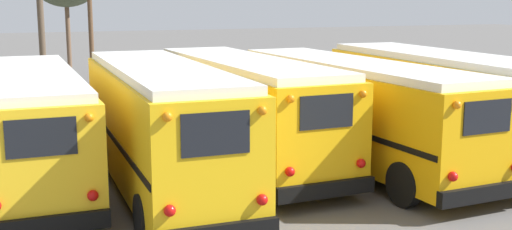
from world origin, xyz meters
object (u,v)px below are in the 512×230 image
object	(u,v)px
school_bus_1	(161,124)
school_bus_2	(245,107)
school_bus_4	(440,101)
school_bus_3	(353,108)
school_bus_0	(33,123)

from	to	relation	value
school_bus_1	school_bus_2	size ratio (longest dim) A/B	0.97
school_bus_1	school_bus_4	xyz separation A→B (m)	(8.80, 0.52, -0.02)
school_bus_2	school_bus_3	xyz separation A→B (m)	(2.93, -1.16, -0.02)
school_bus_2	school_bus_4	xyz separation A→B (m)	(5.87, -1.35, 0.04)
school_bus_2	school_bus_3	size ratio (longest dim) A/B	0.91
school_bus_0	school_bus_2	xyz separation A→B (m)	(5.87, 0.13, 0.05)
school_bus_3	school_bus_4	distance (m)	2.94
school_bus_2	school_bus_4	distance (m)	6.02
school_bus_3	school_bus_4	size ratio (longest dim) A/B	1.07
school_bus_1	school_bus_4	size ratio (longest dim) A/B	0.95
school_bus_0	school_bus_3	distance (m)	8.86
school_bus_3	school_bus_0	bearing A→B (deg)	173.37
school_bus_4	school_bus_0	bearing A→B (deg)	174.09
school_bus_1	school_bus_2	xyz separation A→B (m)	(2.93, 1.87, -0.06)
school_bus_0	school_bus_1	size ratio (longest dim) A/B	1.03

